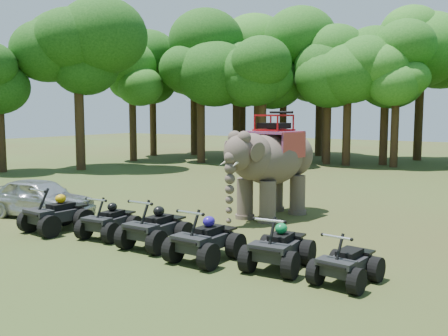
# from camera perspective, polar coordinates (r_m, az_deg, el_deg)

# --- Properties ---
(ground) EXTENTS (110.00, 110.00, 0.00)m
(ground) POSITION_cam_1_polar(r_m,az_deg,el_deg) (14.88, -2.51, -7.72)
(ground) COLOR #47381E
(ground) RESTS_ON ground
(elephant) EXTENTS (2.50, 4.57, 3.65)m
(elephant) POSITION_cam_1_polar(r_m,az_deg,el_deg) (17.41, 5.52, 0.40)
(elephant) COLOR brown
(elephant) RESTS_ON ground
(parked_car) EXTENTS (4.21, 2.20, 1.37)m
(parked_car) POSITION_cam_1_polar(r_m,az_deg,el_deg) (18.47, -20.31, -3.19)
(parked_car) COLOR silver
(parked_car) RESTS_ON ground
(atv_0) EXTENTS (1.53, 1.99, 1.38)m
(atv_0) POSITION_cam_1_polar(r_m,az_deg,el_deg) (16.11, -18.62, -4.45)
(atv_0) COLOR black
(atv_0) RESTS_ON ground
(atv_1) EXTENTS (1.35, 1.75, 1.22)m
(atv_1) POSITION_cam_1_polar(r_m,az_deg,el_deg) (14.96, -12.99, -5.41)
(atv_1) COLOR black
(atv_1) RESTS_ON ground
(atv_2) EXTENTS (1.34, 1.83, 1.34)m
(atv_2) POSITION_cam_1_polar(r_m,az_deg,el_deg) (13.64, -7.87, -6.17)
(atv_2) COLOR black
(atv_2) RESTS_ON ground
(atv_3) EXTENTS (1.36, 1.83, 1.33)m
(atv_3) POSITION_cam_1_polar(r_m,az_deg,el_deg) (12.32, -2.18, -7.52)
(atv_3) COLOR black
(atv_3) RESTS_ON ground
(atv_4) EXTENTS (1.39, 1.83, 1.29)m
(atv_4) POSITION_cam_1_polar(r_m,az_deg,el_deg) (11.75, 6.26, -8.33)
(atv_4) COLOR black
(atv_4) RESTS_ON ground
(atv_5) EXTENTS (1.29, 1.65, 1.14)m
(atv_5) POSITION_cam_1_polar(r_m,az_deg,el_deg) (11.04, 13.85, -9.85)
(atv_5) COLOR black
(atv_5) RESTS_ON ground
(tree_0) EXTENTS (5.04, 5.04, 7.20)m
(tree_0) POSITION_cam_1_polar(r_m,az_deg,el_deg) (35.03, 18.99, 5.96)
(tree_0) COLOR #195114
(tree_0) RESTS_ON ground
(tree_22) EXTENTS (4.79, 4.79, 6.84)m
(tree_22) POSITION_cam_1_polar(r_m,az_deg,el_deg) (33.27, -24.23, 5.44)
(tree_22) COLOR #195114
(tree_22) RESTS_ON ground
(tree_23) EXTENTS (6.80, 6.80, 9.72)m
(tree_23) POSITION_cam_1_polar(r_m,az_deg,el_deg) (32.92, -16.27, 8.25)
(tree_23) COLOR #195114
(tree_23) RESTS_ON ground
(tree_24) EXTENTS (5.36, 5.36, 7.66)m
(tree_24) POSITION_cam_1_polar(r_m,az_deg,el_deg) (38.04, -10.41, 6.55)
(tree_24) COLOR #195114
(tree_24) RESTS_ON ground
(tree_25) EXTENTS (6.56, 6.56, 9.37)m
(tree_25) POSITION_cam_1_polar(r_m,az_deg,el_deg) (36.27, -2.66, 8.01)
(tree_25) COLOR #195114
(tree_25) RESTS_ON ground
(tree_26) EXTENTS (5.16, 5.16, 7.37)m
(tree_26) POSITION_cam_1_polar(r_m,az_deg,el_deg) (34.58, 4.44, 6.42)
(tree_26) COLOR #195114
(tree_26) RESTS_ON ground
(tree_27) EXTENTS (5.29, 5.29, 7.56)m
(tree_27) POSITION_cam_1_polar(r_m,az_deg,el_deg) (35.82, 11.75, 6.46)
(tree_27) COLOR #195114
(tree_27) RESTS_ON ground
(tree_28) EXTENTS (5.81, 5.81, 8.30)m
(tree_28) POSITION_cam_1_polar(r_m,az_deg,el_deg) (36.59, 3.85, 7.15)
(tree_28) COLOR #195114
(tree_28) RESTS_ON ground
(tree_30) EXTENTS (6.16, 6.16, 8.80)m
(tree_30) POSITION_cam_1_polar(r_m,az_deg,el_deg) (42.03, 2.12, 7.39)
(tree_30) COLOR #195114
(tree_30) RESTS_ON ground
(tree_31) EXTENTS (6.94, 6.94, 9.91)m
(tree_31) POSITION_cam_1_polar(r_m,az_deg,el_deg) (42.75, 10.85, 8.02)
(tree_31) COLOR #195114
(tree_31) RESTS_ON ground
(tree_32) EXTENTS (6.97, 6.97, 9.96)m
(tree_32) POSITION_cam_1_polar(r_m,az_deg,el_deg) (41.16, 1.40, 8.23)
(tree_32) COLOR #195114
(tree_32) RESTS_ON ground
(tree_36) EXTENTS (6.01, 6.01, 8.58)m
(tree_36) POSITION_cam_1_polar(r_m,az_deg,el_deg) (39.99, 6.79, 7.25)
(tree_36) COLOR #195114
(tree_36) RESTS_ON ground
(tree_37) EXTENTS (6.05, 6.05, 8.65)m
(tree_37) POSITION_cam_1_polar(r_m,az_deg,el_deg) (42.77, -8.14, 7.22)
(tree_37) COLOR #195114
(tree_37) RESTS_ON ground
(tree_38) EXTENTS (7.67, 7.67, 10.96)m
(tree_38) POSITION_cam_1_polar(r_m,az_deg,el_deg) (40.89, 21.49, 8.51)
(tree_38) COLOR #195114
(tree_38) RESTS_ON ground
(tree_39) EXTENTS (6.08, 6.08, 8.68)m
(tree_39) POSITION_cam_1_polar(r_m,az_deg,el_deg) (36.38, 17.91, 7.17)
(tree_39) COLOR #195114
(tree_39) RESTS_ON ground
(tree_40) EXTENTS (6.73, 6.73, 9.61)m
(tree_40) POSITION_cam_1_polar(r_m,az_deg,el_deg) (37.85, 11.70, 8.00)
(tree_40) COLOR #195114
(tree_40) RESTS_ON ground
(tree_41) EXTENTS (6.04, 6.04, 8.62)m
(tree_41) POSITION_cam_1_polar(r_m,az_deg,el_deg) (35.31, 13.93, 7.28)
(tree_41) COLOR #195114
(tree_41) RESTS_ON ground
(tree_42) EXTENTS (6.76, 6.76, 9.66)m
(tree_42) POSITION_cam_1_polar(r_m,az_deg,el_deg) (42.99, -3.47, 7.94)
(tree_42) COLOR #195114
(tree_42) RESTS_ON ground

